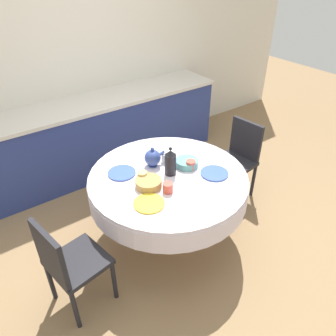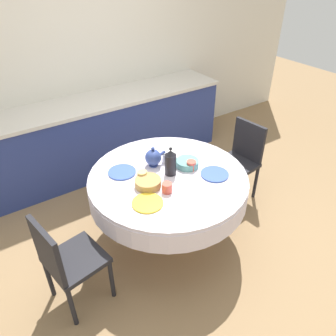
{
  "view_description": "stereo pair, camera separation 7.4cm",
  "coord_description": "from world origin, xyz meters",
  "px_view_note": "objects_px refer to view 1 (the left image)",
  "views": [
    {
      "loc": [
        -1.36,
        -1.89,
        2.39
      ],
      "look_at": [
        0.0,
        0.0,
        0.81
      ],
      "focal_mm": 35.0,
      "sensor_mm": 36.0,
      "label": 1
    },
    {
      "loc": [
        -1.3,
        -1.94,
        2.39
      ],
      "look_at": [
        0.0,
        0.0,
        0.81
      ],
      "focal_mm": 35.0,
      "sensor_mm": 36.0,
      "label": 2
    }
  ],
  "objects_px": {
    "coffee_carafe": "(170,162)",
    "teapot": "(153,158)",
    "chair_right": "(68,262)",
    "chair_left": "(238,156)"
  },
  "relations": [
    {
      "from": "teapot",
      "to": "coffee_carafe",
      "type": "bearing_deg",
      "value": -74.22
    },
    {
      "from": "chair_right",
      "to": "coffee_carafe",
      "type": "height_order",
      "value": "coffee_carafe"
    },
    {
      "from": "coffee_carafe",
      "to": "teapot",
      "type": "relative_size",
      "value": 1.31
    },
    {
      "from": "chair_left",
      "to": "coffee_carafe",
      "type": "height_order",
      "value": "coffee_carafe"
    },
    {
      "from": "chair_left",
      "to": "chair_right",
      "type": "bearing_deg",
      "value": 91.59
    },
    {
      "from": "coffee_carafe",
      "to": "teapot",
      "type": "distance_m",
      "value": 0.21
    },
    {
      "from": "chair_left",
      "to": "coffee_carafe",
      "type": "bearing_deg",
      "value": 89.53
    },
    {
      "from": "chair_left",
      "to": "chair_right",
      "type": "distance_m",
      "value": 2.08
    },
    {
      "from": "coffee_carafe",
      "to": "teapot",
      "type": "bearing_deg",
      "value": 105.78
    },
    {
      "from": "chair_right",
      "to": "coffee_carafe",
      "type": "relative_size",
      "value": 3.25
    }
  ]
}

